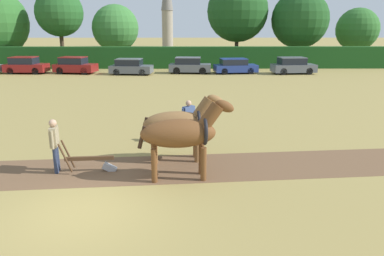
{
  "coord_description": "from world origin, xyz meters",
  "views": [
    {
      "loc": [
        2.72,
        -8.57,
        4.61
      ],
      "look_at": [
        2.84,
        3.95,
        1.1
      ],
      "focal_mm": 35.0,
      "sensor_mm": 36.0,
      "label": 1
    }
  ],
  "objects": [
    {
      "name": "plowed_furrow_strip",
      "position": [
        -1.24,
        2.64,
        0.0
      ],
      "size": [
        24.1,
        4.57,
        0.01
      ],
      "primitive_type": "cube",
      "rotation": [
        0.0,
        0.0,
        0.09
      ],
      "color": "brown",
      "rests_on": "ground"
    },
    {
      "name": "ground_plane",
      "position": [
        0.0,
        0.0,
        0.0
      ],
      "size": [
        240.0,
        240.0,
        0.0
      ],
      "primitive_type": "plane",
      "color": "#998447"
    },
    {
      "name": "parked_car_right",
      "position": [
        7.17,
        27.24,
        0.68
      ],
      "size": [
        4.22,
        2.3,
        1.41
      ],
      "rotation": [
        0.0,
        0.0,
        0.12
      ],
      "color": "navy",
      "rests_on": "ground"
    },
    {
      "name": "parked_car_center",
      "position": [
        -2.65,
        26.52,
        0.7
      ],
      "size": [
        4.01,
        2.18,
        1.46
      ],
      "rotation": [
        0.0,
        0.0,
        -0.1
      ],
      "color": "#565B66",
      "rests_on": "ground"
    },
    {
      "name": "tree_far_right",
      "position": [
        22.85,
        37.16,
        3.91
      ],
      "size": [
        4.98,
        4.98,
        6.41
      ],
      "color": "brown",
      "rests_on": "ground"
    },
    {
      "name": "parked_car_center_right",
      "position": [
        2.83,
        27.33,
        0.73
      ],
      "size": [
        4.04,
        1.99,
        1.52
      ],
      "rotation": [
        0.0,
        0.0,
        -0.07
      ],
      "color": "#565B66",
      "rests_on": "ground"
    },
    {
      "name": "church_spire",
      "position": [
        -1.46,
        69.75,
        8.22
      ],
      "size": [
        2.42,
        2.42,
        15.71
      ],
      "color": "gray",
      "rests_on": "ground"
    },
    {
      "name": "draft_horse_lead_left",
      "position": [
        2.53,
        2.17,
        1.43
      ],
      "size": [
        2.96,
        1.11,
        2.51
      ],
      "rotation": [
        0.0,
        0.0,
        0.09
      ],
      "color": "brown",
      "rests_on": "ground"
    },
    {
      "name": "parked_car_left",
      "position": [
        -12.75,
        27.41,
        0.75
      ],
      "size": [
        3.94,
        1.98,
        1.57
      ],
      "rotation": [
        0.0,
        0.0,
        -0.05
      ],
      "color": "maroon",
      "rests_on": "ground"
    },
    {
      "name": "tree_right",
      "position": [
        15.44,
        35.5,
        5.03
      ],
      "size": [
        6.45,
        6.45,
        8.26
      ],
      "color": "#423323",
      "rests_on": "ground"
    },
    {
      "name": "parked_car_far_right",
      "position": [
        12.61,
        26.87,
        0.74
      ],
      "size": [
        4.15,
        2.17,
        1.55
      ],
      "rotation": [
        0.0,
        0.0,
        0.09
      ],
      "color": "#565B66",
      "rests_on": "ground"
    },
    {
      "name": "farmer_beside_team",
      "position": [
        2.73,
        5.86,
        0.99
      ],
      "size": [
        0.53,
        0.48,
        1.69
      ],
      "rotation": [
        0.0,
        0.0,
        -0.86
      ],
      "color": "#4C4C4C",
      "rests_on": "ground"
    },
    {
      "name": "draft_horse_lead_right",
      "position": [
        2.39,
        3.75,
        1.31
      ],
      "size": [
        2.91,
        1.1,
        2.38
      ],
      "rotation": [
        0.0,
        0.0,
        0.09
      ],
      "color": "brown",
      "rests_on": "ground"
    },
    {
      "name": "tree_center_left",
      "position": [
        -11.49,
        34.62,
        5.75
      ],
      "size": [
        5.2,
        5.2,
        8.37
      ],
      "color": "#423323",
      "rests_on": "ground"
    },
    {
      "name": "tree_center_right",
      "position": [
        8.39,
        36.22,
        5.95
      ],
      "size": [
        6.96,
        6.96,
        9.44
      ],
      "color": "#423323",
      "rests_on": "ground"
    },
    {
      "name": "hedgerow",
      "position": [
        0.0,
        31.66,
        1.12
      ],
      "size": [
        78.46,
        1.31,
        2.24
      ],
      "primitive_type": "cube",
      "color": "#194719",
      "rests_on": "ground"
    },
    {
      "name": "plow",
      "position": [
        -0.32,
        2.72,
        0.32
      ],
      "size": [
        1.78,
        0.49,
        1.13
      ],
      "rotation": [
        0.0,
        0.0,
        0.09
      ],
      "color": "#4C331E",
      "rests_on": "ground"
    },
    {
      "name": "tree_center",
      "position": [
        -5.76,
        36.61,
        4.07
      ],
      "size": [
        5.38,
        5.38,
        6.77
      ],
      "color": "#4C3823",
      "rests_on": "ground"
    },
    {
      "name": "farmer_at_plow",
      "position": [
        -1.5,
        2.69,
        1.02
      ],
      "size": [
        0.27,
        0.69,
        1.74
      ],
      "rotation": [
        0.0,
        0.0,
        0.13
      ],
      "color": "#28334C",
      "rests_on": "ground"
    },
    {
      "name": "parked_car_center_left",
      "position": [
        -8.06,
        27.31,
        0.75
      ],
      "size": [
        4.07,
        2.38,
        1.56
      ],
      "rotation": [
        0.0,
        0.0,
        -0.16
      ],
      "color": "maroon",
      "rests_on": "ground"
    }
  ]
}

